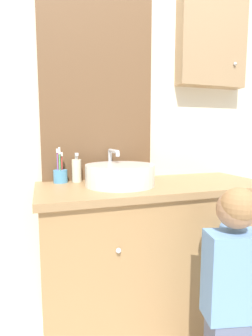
{
  "coord_description": "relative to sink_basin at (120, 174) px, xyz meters",
  "views": [
    {
      "loc": [
        -0.59,
        -0.97,
        1.11
      ],
      "look_at": [
        -0.18,
        0.28,
        0.95
      ],
      "focal_mm": 28.0,
      "sensor_mm": 36.0,
      "label": 1
    }
  ],
  "objects": [
    {
      "name": "wall_back",
      "position": [
        0.21,
        0.28,
        0.38
      ],
      "size": [
        3.2,
        0.18,
        2.5
      ],
      "color": "beige",
      "rests_on": "ground_plane"
    },
    {
      "name": "vanity_counter",
      "position": [
        0.2,
        -0.01,
        -0.48
      ],
      "size": [
        1.26,
        0.53,
        0.85
      ],
      "color": "#A37A4C",
      "rests_on": "ground_plane"
    },
    {
      "name": "child_figure",
      "position": [
        0.34,
        -0.49,
        -0.39
      ],
      "size": [
        0.3,
        0.43,
        0.91
      ],
      "color": "slate",
      "rests_on": "ground_plane"
    },
    {
      "name": "soap_dispenser",
      "position": [
        -0.21,
        0.17,
        0.01
      ],
      "size": [
        0.05,
        0.05,
        0.17
      ],
      "color": "beige",
      "rests_on": "vanity_counter"
    },
    {
      "name": "sink_basin",
      "position": [
        0.0,
        0.0,
        0.0
      ],
      "size": [
        0.37,
        0.42,
        0.19
      ],
      "color": "silver",
      "rests_on": "vanity_counter"
    },
    {
      "name": "toothbrush_holder",
      "position": [
        -0.3,
        0.18,
        -0.01
      ],
      "size": [
        0.08,
        0.08,
        0.2
      ],
      "color": "#4C93C6",
      "rests_on": "vanity_counter"
    }
  ]
}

